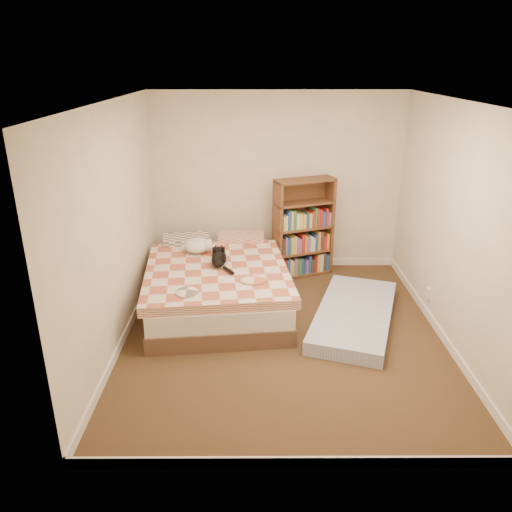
{
  "coord_description": "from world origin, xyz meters",
  "views": [
    {
      "loc": [
        -0.32,
        -4.9,
        2.87
      ],
      "look_at": [
        -0.3,
        0.3,
        0.81
      ],
      "focal_mm": 35.0,
      "sensor_mm": 36.0,
      "label": 1
    }
  ],
  "objects_px": {
    "bookshelf": "(303,239)",
    "white_dog": "(198,246)",
    "floor_mattress": "(354,315)",
    "black_cat": "(219,258)",
    "bed": "(217,282)"
  },
  "relations": [
    {
      "from": "bookshelf",
      "to": "white_dog",
      "type": "xyz_separation_m",
      "value": [
        -1.41,
        -0.59,
        0.12
      ]
    },
    {
      "from": "bookshelf",
      "to": "floor_mattress",
      "type": "height_order",
      "value": "bookshelf"
    },
    {
      "from": "black_cat",
      "to": "white_dog",
      "type": "height_order",
      "value": "white_dog"
    },
    {
      "from": "bookshelf",
      "to": "floor_mattress",
      "type": "xyz_separation_m",
      "value": [
        0.49,
        -1.44,
        -0.44
      ]
    },
    {
      "from": "bookshelf",
      "to": "white_dog",
      "type": "relative_size",
      "value": 2.89
    },
    {
      "from": "bookshelf",
      "to": "white_dog",
      "type": "bearing_deg",
      "value": -178.06
    },
    {
      "from": "bed",
      "to": "bookshelf",
      "type": "distance_m",
      "value": 1.5
    },
    {
      "from": "bed",
      "to": "white_dog",
      "type": "height_order",
      "value": "white_dog"
    },
    {
      "from": "black_cat",
      "to": "bookshelf",
      "type": "bearing_deg",
      "value": 36.18
    },
    {
      "from": "floor_mattress",
      "to": "white_dog",
      "type": "relative_size",
      "value": 3.8
    },
    {
      "from": "bed",
      "to": "bookshelf",
      "type": "xyz_separation_m",
      "value": [
        1.15,
        0.93,
        0.24
      ]
    },
    {
      "from": "bed",
      "to": "black_cat",
      "type": "height_order",
      "value": "black_cat"
    },
    {
      "from": "bed",
      "to": "white_dog",
      "type": "relative_size",
      "value": 5.11
    },
    {
      "from": "bed",
      "to": "bookshelf",
      "type": "bearing_deg",
      "value": 32.9
    },
    {
      "from": "floor_mattress",
      "to": "black_cat",
      "type": "distance_m",
      "value": 1.75
    }
  ]
}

